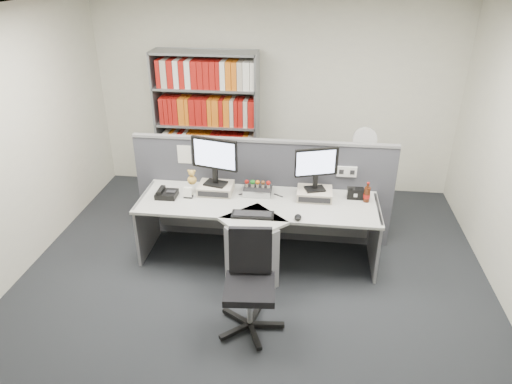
# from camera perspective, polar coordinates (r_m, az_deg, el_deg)

# --- Properties ---
(ground) EXTENTS (5.50, 5.50, 0.00)m
(ground) POSITION_cam_1_polar(r_m,az_deg,el_deg) (4.79, -0.98, -13.44)
(ground) COLOR #27292E
(ground) RESTS_ON ground
(room_shell) EXTENTS (5.04, 5.54, 2.72)m
(room_shell) POSITION_cam_1_polar(r_m,az_deg,el_deg) (3.87, -1.18, 7.18)
(room_shell) COLOR silver
(room_shell) RESTS_ON ground
(partition) EXTENTS (3.00, 0.08, 1.27)m
(partition) POSITION_cam_1_polar(r_m,az_deg,el_deg) (5.47, 0.82, 0.28)
(partition) COLOR #44454D
(partition) RESTS_ON ground
(desk) EXTENTS (2.60, 1.20, 0.72)m
(desk) POSITION_cam_1_polar(r_m,az_deg,el_deg) (4.99, -0.08, -5.04)
(desk) COLOR #B1B1AB
(desk) RESTS_ON ground
(monitor_riser_left) EXTENTS (0.38, 0.31, 0.10)m
(monitor_riser_left) POSITION_cam_1_polar(r_m,az_deg,el_deg) (5.24, -4.93, 0.44)
(monitor_riser_left) COLOR #BDB19D
(monitor_riser_left) RESTS_ON desk
(monitor_riser_right) EXTENTS (0.38, 0.31, 0.10)m
(monitor_riser_right) POSITION_cam_1_polar(r_m,az_deg,el_deg) (5.14, 7.16, -0.23)
(monitor_riser_right) COLOR #BDB19D
(monitor_riser_right) RESTS_ON desk
(monitor_left) EXTENTS (0.52, 0.22, 0.54)m
(monitor_left) POSITION_cam_1_polar(r_m,az_deg,el_deg) (5.09, -5.09, 4.21)
(monitor_left) COLOR black
(monitor_left) RESTS_ON monitor_riser_left
(monitor_right) EXTENTS (0.46, 0.21, 0.48)m
(monitor_right) POSITION_cam_1_polar(r_m,az_deg,el_deg) (5.00, 7.37, 3.22)
(monitor_right) COLOR black
(monitor_right) RESTS_ON monitor_riser_right
(desktop_pc) EXTENTS (0.30, 0.27, 0.08)m
(desktop_pc) POSITION_cam_1_polar(r_m,az_deg,el_deg) (5.21, 0.21, 0.27)
(desktop_pc) COLOR black
(desktop_pc) RESTS_ON desk
(figurines) EXTENTS (0.29, 0.05, 0.09)m
(figurines) POSITION_cam_1_polar(r_m,az_deg,el_deg) (5.16, 0.10, 1.11)
(figurines) COLOR #BDB19D
(figurines) RESTS_ON desktop_pc
(keyboard) EXTENTS (0.44, 0.18, 0.03)m
(keyboard) POSITION_cam_1_polar(r_m,az_deg,el_deg) (4.77, -0.41, -2.78)
(keyboard) COLOR black
(keyboard) RESTS_ON desk
(mouse) EXTENTS (0.07, 0.12, 0.04)m
(mouse) POSITION_cam_1_polar(r_m,az_deg,el_deg) (4.73, 5.14, -3.10)
(mouse) COLOR black
(mouse) RESTS_ON desk
(desk_phone) EXTENTS (0.23, 0.21, 0.10)m
(desk_phone) POSITION_cam_1_polar(r_m,az_deg,el_deg) (5.23, -10.90, -0.21)
(desk_phone) COLOR black
(desk_phone) RESTS_ON desk
(desk_calendar) EXTENTS (0.10, 0.08, 0.12)m
(desk_calendar) POSITION_cam_1_polar(r_m,az_deg,el_deg) (5.17, -8.28, -0.14)
(desk_calendar) COLOR black
(desk_calendar) RESTS_ON desk
(plush_toy) EXTENTS (0.10, 0.10, 0.18)m
(plush_toy) POSITION_cam_1_polar(r_m,az_deg,el_deg) (5.22, -7.83, 1.68)
(plush_toy) COLOR #BB913E
(plush_toy) RESTS_ON monitor_riser_left
(speaker) EXTENTS (0.18, 0.10, 0.12)m
(speaker) POSITION_cam_1_polar(r_m,az_deg,el_deg) (5.21, 12.02, -0.16)
(speaker) COLOR black
(speaker) RESTS_ON desk
(cola_bottle) EXTENTS (0.07, 0.07, 0.23)m
(cola_bottle) POSITION_cam_1_polar(r_m,az_deg,el_deg) (5.15, 13.39, -0.30)
(cola_bottle) COLOR #3F190A
(cola_bottle) RESTS_ON desk
(shelving_unit) EXTENTS (1.41, 0.40, 2.00)m
(shelving_unit) POSITION_cam_1_polar(r_m,az_deg,el_deg) (6.57, -5.95, 7.93)
(shelving_unit) COLOR gray
(shelving_unit) RESTS_ON ground
(filing_cabinet) EXTENTS (0.45, 0.61, 0.70)m
(filing_cabinet) POSITION_cam_1_polar(r_m,az_deg,el_deg) (6.28, 12.47, 0.28)
(filing_cabinet) COLOR gray
(filing_cabinet) RESTS_ON ground
(desk_fan) EXTENTS (0.30, 0.18, 0.51)m
(desk_fan) POSITION_cam_1_polar(r_m,az_deg,el_deg) (6.01, 13.09, 5.98)
(desk_fan) COLOR white
(desk_fan) RESTS_ON filing_cabinet
(office_chair) EXTENTS (0.61, 0.62, 0.94)m
(office_chair) POSITION_cam_1_polar(r_m,az_deg,el_deg) (4.26, -0.74, -10.61)
(office_chair) COLOR silver
(office_chair) RESTS_ON ground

